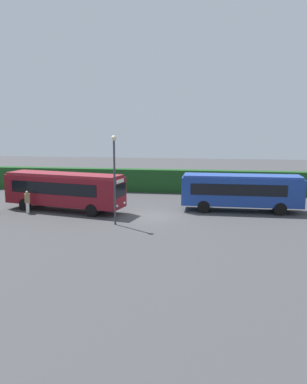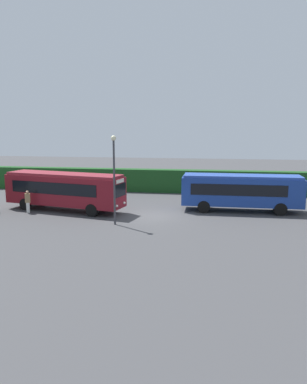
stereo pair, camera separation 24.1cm
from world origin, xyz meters
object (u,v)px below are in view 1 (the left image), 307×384
object	(u,v)px
bus_blue	(241,190)
lamppost	(114,171)
bus_maroon	(64,189)
person_left	(27,201)

from	to	relation	value
bus_blue	lamppost	distance (m)	10.93
bus_blue	bus_maroon	bearing A→B (deg)	-171.75
bus_blue	person_left	size ratio (longest dim) A/B	5.39
bus_maroon	bus_blue	distance (m)	14.41
bus_blue	lamppost	xyz separation A→B (m)	(-9.08, -5.71, 2.11)
person_left	lamppost	size ratio (longest dim) A/B	0.29
bus_blue	person_left	bearing A→B (deg)	-169.04
bus_maroon	lamppost	bearing A→B (deg)	-23.35
bus_maroon	person_left	size ratio (longest dim) A/B	5.78
person_left	bus_maroon	bearing A→B (deg)	88.67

